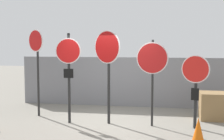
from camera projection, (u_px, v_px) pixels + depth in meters
name	position (u px, v px, depth m)	size (l,w,h in m)	color
ground_plane	(111.00, 122.00, 9.10)	(40.00, 40.00, 0.00)	gray
fence_back	(122.00, 82.00, 11.28)	(7.48, 0.12, 1.78)	slate
stop_sign_0	(37.00, 54.00, 9.61)	(0.60, 0.37, 2.70)	black
stop_sign_1	(69.00, 63.00, 8.76)	(0.72, 0.16, 2.56)	black
stop_sign_2	(108.00, 57.00, 8.69)	(0.80, 0.51, 2.64)	black
stop_sign_3	(152.00, 64.00, 8.42)	(0.86, 0.17, 2.37)	black
stop_sign_4	(196.00, 79.00, 8.22)	(0.72, 0.25, 1.98)	black
traffic_cone_0	(198.00, 133.00, 6.84)	(0.39, 0.39, 0.66)	black
storage_crate	(218.00, 106.00, 9.32)	(1.07, 0.78, 0.81)	olive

